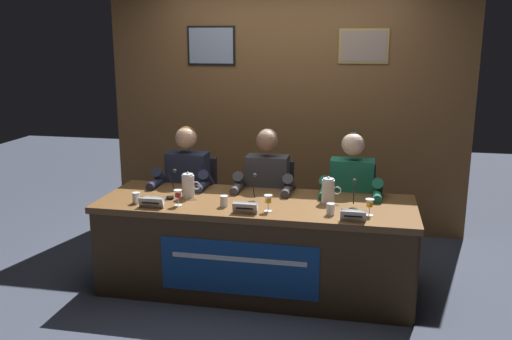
{
  "coord_description": "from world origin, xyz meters",
  "views": [
    {
      "loc": [
        0.82,
        -4.04,
        1.97
      ],
      "look_at": [
        0.0,
        0.0,
        0.98
      ],
      "focal_mm": 38.5,
      "sensor_mm": 36.0,
      "label": 1
    }
  ],
  "objects_px": {
    "panelist_left": "(185,185)",
    "microphone_center": "(253,194)",
    "chair_left": "(193,208)",
    "panelist_center": "(266,189)",
    "nameplate_center": "(245,208)",
    "water_pitcher_right_side": "(328,191)",
    "microphone_right": "(353,200)",
    "water_cup_right": "(331,210)",
    "juice_glass_left": "(178,195)",
    "water_cup_left": "(136,198)",
    "nameplate_right": "(353,216)",
    "juice_glass_right": "(370,204)",
    "panelist_right": "(351,194)",
    "water_pitcher_left_side": "(188,186)",
    "chair_center": "(269,213)",
    "microphone_left": "(171,189)",
    "conference_table": "(253,234)",
    "nameplate_left": "(151,202)",
    "water_cup_center": "(224,202)",
    "juice_glass_center": "(268,200)",
    "chair_right": "(350,218)"
  },
  "relations": [
    {
      "from": "juice_glass_right",
      "to": "water_cup_right",
      "type": "xyz_separation_m",
      "value": [
        -0.27,
        -0.04,
        -0.05
      ]
    },
    {
      "from": "microphone_left",
      "to": "panelist_right",
      "type": "bearing_deg",
      "value": 17.98
    },
    {
      "from": "nameplate_center",
      "to": "chair_right",
      "type": "relative_size",
      "value": 0.2
    },
    {
      "from": "juice_glass_left",
      "to": "microphone_left",
      "type": "distance_m",
      "value": 0.23
    },
    {
      "from": "panelist_center",
      "to": "microphone_right",
      "type": "distance_m",
      "value": 0.9
    },
    {
      "from": "juice_glass_center",
      "to": "juice_glass_right",
      "type": "height_order",
      "value": "same"
    },
    {
      "from": "conference_table",
      "to": "nameplate_left",
      "type": "bearing_deg",
      "value": -163.49
    },
    {
      "from": "panelist_right",
      "to": "water_pitcher_left_side",
      "type": "bearing_deg",
      "value": -161.93
    },
    {
      "from": "microphone_right",
      "to": "nameplate_center",
      "type": "bearing_deg",
      "value": -162.7
    },
    {
      "from": "juice_glass_left",
      "to": "microphone_center",
      "type": "relative_size",
      "value": 0.57
    },
    {
      "from": "juice_glass_right",
      "to": "water_pitcher_right_side",
      "type": "bearing_deg",
      "value": 139.71
    },
    {
      "from": "juice_glass_center",
      "to": "microphone_center",
      "type": "bearing_deg",
      "value": 130.52
    },
    {
      "from": "microphone_right",
      "to": "water_pitcher_right_side",
      "type": "bearing_deg",
      "value": 143.1
    },
    {
      "from": "nameplate_right",
      "to": "microphone_right",
      "type": "height_order",
      "value": "microphone_right"
    },
    {
      "from": "conference_table",
      "to": "microphone_right",
      "type": "distance_m",
      "value": 0.82
    },
    {
      "from": "microphone_right",
      "to": "water_pitcher_left_side",
      "type": "xyz_separation_m",
      "value": [
        -1.31,
        0.07,
        0.02
      ]
    },
    {
      "from": "nameplate_right",
      "to": "juice_glass_right",
      "type": "height_order",
      "value": "juice_glass_right"
    },
    {
      "from": "juice_glass_left",
      "to": "microphone_center",
      "type": "distance_m",
      "value": 0.57
    },
    {
      "from": "panelist_center",
      "to": "water_pitcher_left_side",
      "type": "bearing_deg",
      "value": -143.06
    },
    {
      "from": "nameplate_right",
      "to": "chair_right",
      "type": "bearing_deg",
      "value": 92.34
    },
    {
      "from": "juice_glass_left",
      "to": "water_cup_left",
      "type": "relative_size",
      "value": 1.46
    },
    {
      "from": "juice_glass_left",
      "to": "chair_right",
      "type": "height_order",
      "value": "chair_right"
    },
    {
      "from": "panelist_left",
      "to": "water_cup_center",
      "type": "xyz_separation_m",
      "value": [
        0.51,
        -0.6,
        0.06
      ]
    },
    {
      "from": "nameplate_left",
      "to": "water_pitcher_right_side",
      "type": "distance_m",
      "value": 1.35
    },
    {
      "from": "panelist_left",
      "to": "microphone_center",
      "type": "bearing_deg",
      "value": -33.55
    },
    {
      "from": "panelist_right",
      "to": "nameplate_right",
      "type": "height_order",
      "value": "panelist_right"
    },
    {
      "from": "microphone_center",
      "to": "nameplate_right",
      "type": "height_order",
      "value": "microphone_center"
    },
    {
      "from": "microphone_left",
      "to": "panelist_left",
      "type": "bearing_deg",
      "value": 95.23
    },
    {
      "from": "panelist_center",
      "to": "chair_center",
      "type": "bearing_deg",
      "value": 90.0
    },
    {
      "from": "chair_left",
      "to": "panelist_center",
      "type": "height_order",
      "value": "panelist_center"
    },
    {
      "from": "nameplate_center",
      "to": "juice_glass_center",
      "type": "distance_m",
      "value": 0.18
    },
    {
      "from": "chair_center",
      "to": "juice_glass_right",
      "type": "xyz_separation_m",
      "value": [
        0.87,
        -0.8,
        0.38
      ]
    },
    {
      "from": "chair_center",
      "to": "water_cup_center",
      "type": "relative_size",
      "value": 10.52
    },
    {
      "from": "nameplate_center",
      "to": "water_pitcher_right_side",
      "type": "distance_m",
      "value": 0.69
    },
    {
      "from": "nameplate_center",
      "to": "panelist_right",
      "type": "xyz_separation_m",
      "value": [
        0.74,
        0.72,
        -0.06
      ]
    },
    {
      "from": "chair_left",
      "to": "juice_glass_right",
      "type": "relative_size",
      "value": 7.21
    },
    {
      "from": "juice_glass_left",
      "to": "water_cup_left",
      "type": "distance_m",
      "value": 0.34
    },
    {
      "from": "conference_table",
      "to": "juice_glass_right",
      "type": "height_order",
      "value": "juice_glass_right"
    },
    {
      "from": "chair_left",
      "to": "juice_glass_center",
      "type": "distance_m",
      "value": 1.27
    },
    {
      "from": "water_cup_left",
      "to": "water_pitcher_left_side",
      "type": "bearing_deg",
      "value": 34.45
    },
    {
      "from": "chair_left",
      "to": "juice_glass_right",
      "type": "bearing_deg",
      "value": -26.75
    },
    {
      "from": "water_cup_right",
      "to": "chair_left",
      "type": "bearing_deg",
      "value": 147.42
    },
    {
      "from": "water_cup_right",
      "to": "microphone_right",
      "type": "relative_size",
      "value": 0.39
    },
    {
      "from": "chair_center",
      "to": "nameplate_center",
      "type": "relative_size",
      "value": 4.89
    },
    {
      "from": "panelist_left",
      "to": "nameplate_right",
      "type": "height_order",
      "value": "panelist_left"
    },
    {
      "from": "conference_table",
      "to": "juice_glass_left",
      "type": "xyz_separation_m",
      "value": [
        -0.56,
        -0.14,
        0.32
      ]
    },
    {
      "from": "microphone_center",
      "to": "chair_center",
      "type": "bearing_deg",
      "value": 88.66
    },
    {
      "from": "water_pitcher_right_side",
      "to": "microphone_center",
      "type": "bearing_deg",
      "value": -167.05
    },
    {
      "from": "chair_left",
      "to": "microphone_left",
      "type": "distance_m",
      "value": 0.75
    },
    {
      "from": "conference_table",
      "to": "panelist_right",
      "type": "xyz_separation_m",
      "value": [
        0.72,
        0.51,
        0.22
      ]
    }
  ]
}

